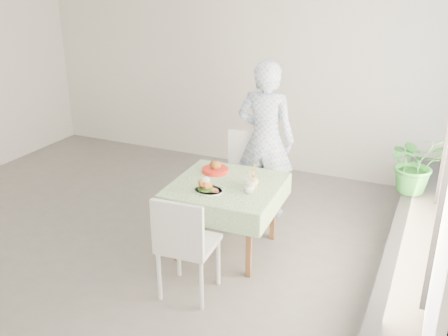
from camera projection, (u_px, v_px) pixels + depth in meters
The scene contains 12 objects.
floor at pixel (138, 233), 5.52m from camera, with size 6.00×6.00×0.00m, color #595754.
wall_back at pixel (230, 68), 7.11m from camera, with size 6.00×0.02×2.80m, color white.
window_ledge at pixel (407, 273), 4.36m from camera, with size 0.40×4.80×0.50m, color black.
cafe_table at pixel (226, 209), 5.04m from camera, with size 1.08×1.08×0.74m.
chair_far at pixel (243, 192), 5.81m from camera, with size 0.53×0.53×0.98m.
chair_near at pixel (188, 264), 4.39m from camera, with size 0.49×0.49×0.98m.
diner at pixel (265, 140), 5.66m from camera, with size 0.67×0.44×1.82m, color #87A5D8.
main_dish at pixel (207, 187), 4.75m from camera, with size 0.28×0.28×0.14m.
juice_cup_orange at pixel (253, 180), 4.84m from camera, with size 0.10×0.10×0.28m.
juice_cup_lemonade at pixel (249, 186), 4.72m from camera, with size 0.10×0.10×0.29m.
second_dish at pixel (215, 169), 5.20m from camera, with size 0.27×0.27×0.13m.
potted_plant at pixel (416, 163), 5.23m from camera, with size 0.59×0.51×0.65m, color #287426.
Camera 1 is at (2.87, -4.03, 2.72)m, focal length 40.00 mm.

